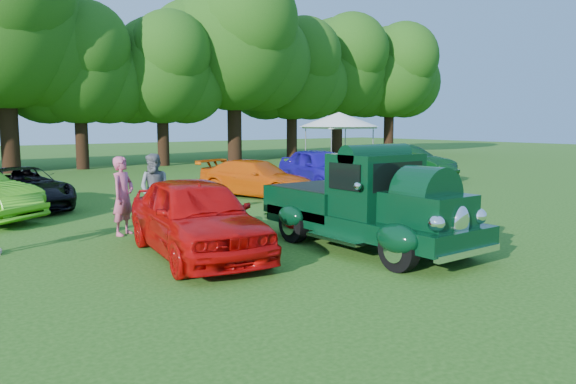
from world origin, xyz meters
TOP-DOWN VIEW (x-y plane):
  - ground at (0.00, 0.00)m, footprint 120.00×120.00m
  - hero_pickup at (0.69, -0.78)m, footprint 2.46×5.28m
  - red_convertible at (-2.59, 0.80)m, footprint 2.65×5.00m
  - back_car_black at (-4.08, 9.62)m, footprint 2.49×4.83m
  - back_car_orange at (3.48, 7.71)m, footprint 3.41×4.91m
  - back_car_blue at (6.81, 8.02)m, footprint 2.88×5.15m
  - back_car_green at (12.26, 8.42)m, footprint 2.26×5.05m
  - spectator_pink at (-3.01, 3.75)m, footprint 0.83×0.77m
  - spectator_grey at (-1.79, 4.64)m, footprint 1.15×1.16m
  - canopy_tent at (12.73, 13.51)m, footprint 4.90×4.90m
  - tree_line at (0.38, 23.42)m, footprint 63.28×10.56m

SIDE VIEW (x-z plane):
  - ground at x=0.00m, z-range 0.00..0.00m
  - back_car_black at x=-4.08m, z-range 0.00..1.30m
  - back_car_orange at x=3.48m, z-range 0.00..1.32m
  - back_car_green at x=12.26m, z-range 0.00..1.61m
  - red_convertible at x=-2.59m, z-range 0.00..1.62m
  - back_car_blue at x=6.81m, z-range 0.00..1.66m
  - hero_pickup at x=0.69m, z-range -0.14..1.93m
  - spectator_grey at x=-1.79m, z-range 0.00..1.89m
  - spectator_pink at x=-3.01m, z-range 0.00..1.90m
  - canopy_tent at x=12.73m, z-range 1.19..4.42m
  - tree_line at x=0.38m, z-range 0.87..12.84m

